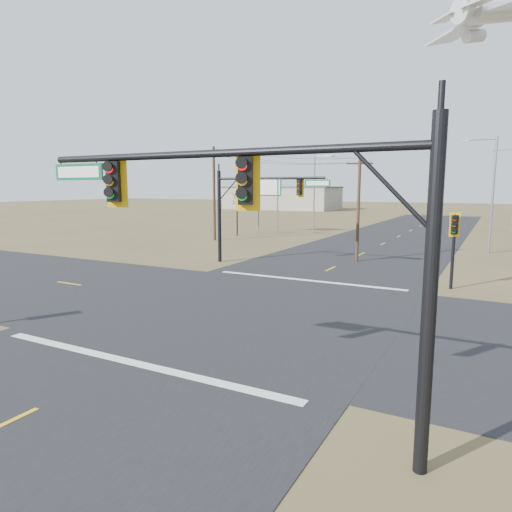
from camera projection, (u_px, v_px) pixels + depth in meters
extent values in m
plane|color=brown|center=(247.00, 309.00, 21.30)|extent=(320.00, 320.00, 0.00)
cube|color=black|center=(247.00, 309.00, 21.30)|extent=(160.00, 14.00, 0.02)
cube|color=black|center=(247.00, 309.00, 21.30)|extent=(14.00, 160.00, 0.02)
cube|color=silver|center=(133.00, 363.00, 14.76)|extent=(12.00, 0.40, 0.01)
cube|color=silver|center=(307.00, 280.00, 27.84)|extent=(12.00, 0.40, 0.01)
cylinder|color=black|center=(429.00, 301.00, 8.65)|extent=(0.28, 0.28, 7.02)
cylinder|color=black|center=(207.00, 154.00, 10.55)|extent=(10.03, 0.18, 0.18)
cube|color=#0B5034|center=(79.00, 172.00, 12.60)|extent=(1.80, 0.05, 0.45)
cylinder|color=black|center=(219.00, 217.00, 34.45)|extent=(0.27, 0.27, 6.87)
cylinder|color=black|center=(269.00, 178.00, 32.08)|extent=(8.34, 0.18, 0.18)
cube|color=#0B5034|center=(317.00, 183.00, 30.44)|extent=(1.80, 0.05, 0.45)
cylinder|color=black|center=(453.00, 252.00, 25.29)|extent=(0.18, 0.18, 4.15)
cylinder|color=#492F1F|center=(358.00, 209.00, 34.41)|extent=(0.23, 0.23, 7.99)
cube|color=#492F1F|center=(360.00, 164.00, 33.91)|extent=(1.83, 0.90, 0.12)
cylinder|color=#492F1F|center=(214.00, 194.00, 48.26)|extent=(0.28, 0.28, 9.86)
cube|color=#492F1F|center=(214.00, 152.00, 47.61)|extent=(2.37, 0.66, 0.12)
cylinder|color=gray|center=(258.00, 205.00, 56.92)|extent=(0.18, 0.18, 6.85)
cylinder|color=gray|center=(278.00, 206.00, 55.64)|extent=(0.18, 0.18, 6.85)
cube|color=#0B5034|center=(268.00, 187.00, 55.94)|extent=(3.65, 0.28, 2.28)
cylinder|color=gray|center=(493.00, 196.00, 38.60)|extent=(0.20, 0.20, 9.84)
cylinder|color=gray|center=(481.00, 139.00, 38.44)|extent=(2.36, 0.12, 0.12)
cube|color=gray|center=(466.00, 141.00, 39.00)|extent=(0.57, 0.31, 0.18)
cylinder|color=gray|center=(507.00, 150.00, 56.45)|extent=(2.51, 0.13, 0.13)
cube|color=gray|center=(495.00, 151.00, 57.05)|extent=(0.60, 0.32, 0.19)
cylinder|color=gray|center=(314.00, 194.00, 56.76)|extent=(0.19, 0.19, 9.64)
cylinder|color=gray|center=(324.00, 156.00, 55.53)|extent=(2.31, 0.12, 0.12)
cube|color=gray|center=(333.00, 156.00, 55.01)|extent=(0.58, 0.42, 0.17)
cylinder|color=black|center=(237.00, 220.00, 53.34)|extent=(0.18, 0.18, 3.63)
cylinder|color=black|center=(258.00, 211.00, 66.38)|extent=(0.21, 0.21, 4.46)
cube|color=#9E9A8C|center=(282.00, 198.00, 118.01)|extent=(28.00, 14.00, 5.50)
cylinder|color=silver|center=(506.00, 10.00, 66.81)|extent=(6.29, 6.50, 13.10)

